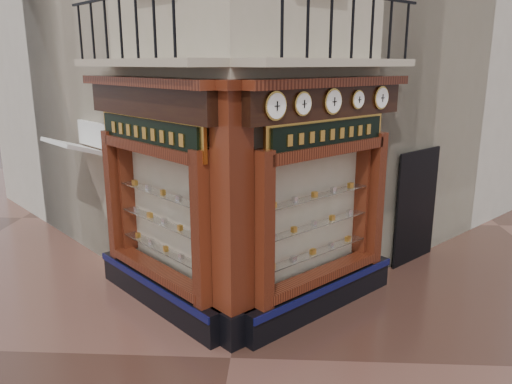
# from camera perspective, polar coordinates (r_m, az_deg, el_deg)

# --- Properties ---
(ground) EXTENTS (80.00, 80.00, 0.00)m
(ground) POSITION_cam_1_polar(r_m,az_deg,el_deg) (7.71, -2.91, -18.41)
(ground) COLOR #43281F
(ground) RESTS_ON ground
(neighbour_left) EXTENTS (11.31, 11.31, 11.00)m
(neighbour_left) POSITION_cam_1_polar(r_m,az_deg,el_deg) (15.46, -9.44, 19.16)
(neighbour_left) COLOR beige
(neighbour_left) RESTS_ON ground
(neighbour_right) EXTENTS (11.31, 11.31, 11.00)m
(neighbour_right) POSITION_cam_1_polar(r_m,az_deg,el_deg) (15.23, 10.20, 19.20)
(neighbour_right) COLOR beige
(neighbour_right) RESTS_ON ground
(shopfront_left) EXTENTS (2.86, 2.86, 3.98)m
(shopfront_left) POSITION_cam_1_polar(r_m,az_deg,el_deg) (8.57, -11.40, -0.75)
(shopfront_left) COLOR black
(shopfront_left) RESTS_ON ground
(shopfront_right) EXTENTS (2.86, 2.86, 3.98)m
(shopfront_right) POSITION_cam_1_polar(r_m,az_deg,el_deg) (8.34, 7.68, -1.02)
(shopfront_right) COLOR black
(shopfront_right) RESTS_ON ground
(corner_pilaster) EXTENTS (0.85, 0.85, 3.98)m
(corner_pilaster) POSITION_cam_1_polar(r_m,az_deg,el_deg) (7.33, -2.71, -3.34)
(corner_pilaster) COLOR black
(corner_pilaster) RESTS_ON ground
(balcony) EXTENTS (5.94, 2.97, 1.03)m
(balcony) POSITION_cam_1_polar(r_m,az_deg,el_deg) (7.96, -2.20, 14.68)
(balcony) COLOR #C3B198
(balcony) RESTS_ON ground
(clock_a) EXTENTS (0.32, 0.32, 0.41)m
(clock_a) POSITION_cam_1_polar(r_m,az_deg,el_deg) (6.98, 2.24, 9.81)
(clock_a) COLOR gold
(clock_a) RESTS_ON ground
(clock_b) EXTENTS (0.29, 0.29, 0.35)m
(clock_b) POSITION_cam_1_polar(r_m,az_deg,el_deg) (7.37, 5.35, 10.00)
(clock_b) COLOR gold
(clock_b) RESTS_ON ground
(clock_c) EXTENTS (0.32, 0.32, 0.40)m
(clock_c) POSITION_cam_1_polar(r_m,az_deg,el_deg) (7.88, 8.77, 10.19)
(clock_c) COLOR gold
(clock_c) RESTS_ON ground
(clock_d) EXTENTS (0.25, 0.25, 0.31)m
(clock_d) POSITION_cam_1_polar(r_m,az_deg,el_deg) (8.38, 11.56, 10.31)
(clock_d) COLOR gold
(clock_d) RESTS_ON ground
(clock_e) EXTENTS (0.31, 0.31, 0.39)m
(clock_e) POSITION_cam_1_polar(r_m,az_deg,el_deg) (8.91, 14.10, 10.40)
(clock_e) COLOR gold
(clock_e) RESTS_ON ground
(awning) EXTENTS (1.55, 1.55, 0.33)m
(awning) POSITION_cam_1_polar(r_m,az_deg,el_deg) (11.36, -19.01, -7.99)
(awning) COLOR white
(awning) RESTS_ON ground
(signboard_left) EXTENTS (2.23, 2.23, 0.60)m
(signboard_left) POSITION_cam_1_polar(r_m,az_deg,el_deg) (8.32, -12.25, 6.64)
(signboard_left) COLOR gold
(signboard_left) RESTS_ON ground
(signboard_right) EXTENTS (2.01, 2.01, 0.54)m
(signboard_right) POSITION_cam_1_polar(r_m,az_deg,el_deg) (8.06, 8.37, 6.58)
(signboard_right) COLOR gold
(signboard_right) RESTS_ON ground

